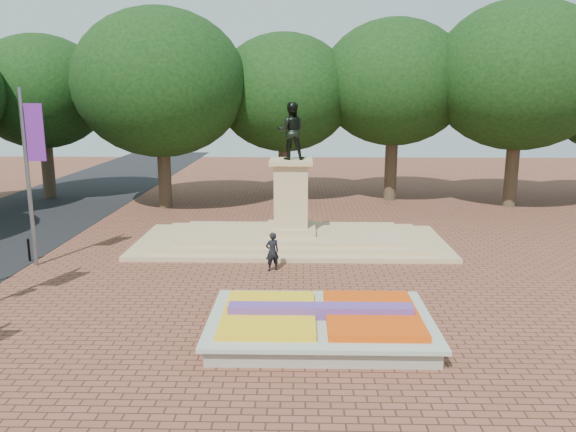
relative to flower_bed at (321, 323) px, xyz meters
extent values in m
plane|color=brown|center=(-1.03, 2.00, -0.38)|extent=(90.00, 90.00, 0.00)
cube|color=gray|center=(-0.03, 0.00, -0.15)|extent=(6.00, 4.00, 0.45)
cube|color=#ABB8A7|center=(-0.03, 0.00, 0.12)|extent=(6.30, 4.30, 0.12)
cube|color=#ED4E0D|center=(1.42, 0.00, 0.25)|extent=(2.60, 3.40, 0.22)
cube|color=yellow|center=(-1.48, 0.00, 0.24)|extent=(2.60, 3.40, 0.18)
cube|color=#532D7E|center=(-0.03, 0.00, 0.34)|extent=(5.20, 0.55, 0.38)
cube|color=tan|center=(-1.03, 10.00, -0.28)|extent=(14.00, 6.00, 0.20)
cube|color=tan|center=(-1.03, 10.00, -0.08)|extent=(12.00, 5.00, 0.20)
cube|color=tan|center=(-1.03, 10.00, 0.12)|extent=(10.00, 4.00, 0.20)
cube|color=tan|center=(-1.03, 10.00, 0.37)|extent=(2.20, 2.20, 0.30)
cube|color=tan|center=(-1.03, 10.00, 1.92)|extent=(1.50, 1.50, 2.80)
cube|color=tan|center=(-1.03, 10.00, 3.42)|extent=(1.90, 1.90, 0.20)
imported|color=black|center=(-1.03, 10.00, 4.77)|extent=(1.22, 0.95, 2.50)
cylinder|color=#3B2D20|center=(-17.03, 20.00, 1.62)|extent=(0.80, 0.80, 4.00)
ellipsoid|color=black|center=(-17.03, 20.00, 6.32)|extent=(8.80, 8.80, 7.48)
cylinder|color=#3B2D20|center=(-9.03, 20.00, 1.62)|extent=(0.80, 0.80, 4.00)
ellipsoid|color=black|center=(-9.03, 20.00, 6.32)|extent=(8.80, 8.80, 7.48)
cylinder|color=#3B2D20|center=(-2.03, 20.00, 1.62)|extent=(0.80, 0.80, 4.00)
ellipsoid|color=black|center=(-2.03, 20.00, 6.32)|extent=(8.80, 8.80, 7.48)
cylinder|color=#3B2D20|center=(4.97, 20.00, 1.62)|extent=(0.80, 0.80, 4.00)
ellipsoid|color=black|center=(4.97, 20.00, 6.32)|extent=(8.80, 8.80, 7.48)
cylinder|color=#3B2D20|center=(11.97, 20.00, 1.62)|extent=(0.80, 0.80, 4.00)
ellipsoid|color=black|center=(11.97, 20.00, 6.32)|extent=(8.80, 8.80, 7.48)
cylinder|color=slate|center=(-11.23, 6.50, 3.12)|extent=(0.16, 0.16, 7.00)
cube|color=#652087|center=(-10.78, 6.50, 4.92)|extent=(0.70, 0.04, 2.20)
cylinder|color=black|center=(-11.73, 7.00, 0.07)|extent=(0.10, 0.10, 0.90)
sphere|color=black|center=(-11.73, 7.00, 0.54)|extent=(0.12, 0.12, 0.12)
imported|color=black|center=(-1.69, 6.02, 0.39)|extent=(0.66, 0.57, 1.53)
camera|label=1|loc=(-0.61, -14.92, 6.32)|focal=35.00mm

